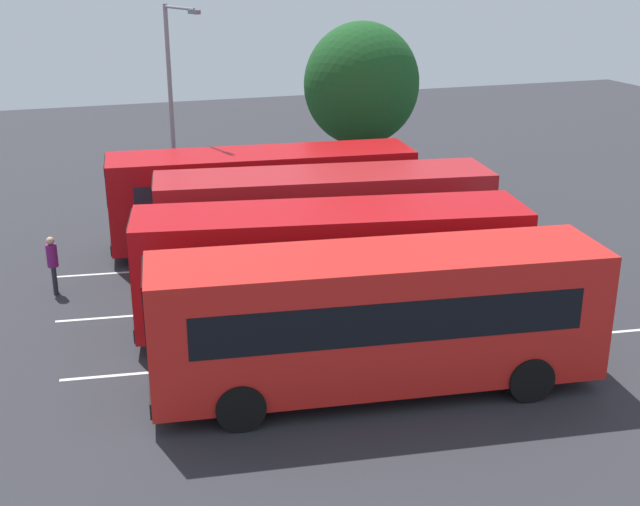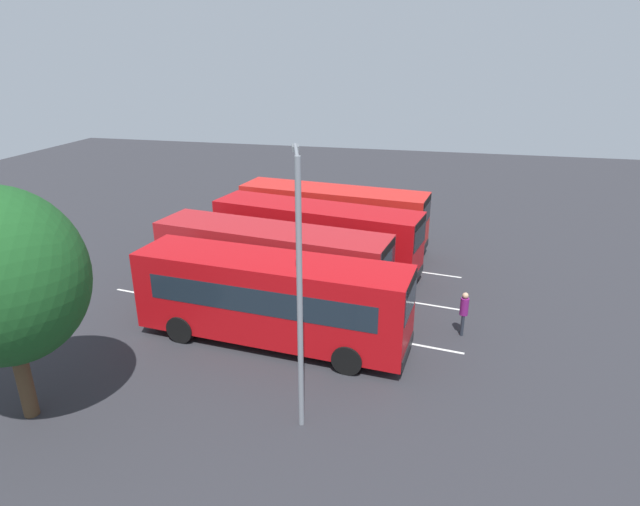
{
  "view_description": "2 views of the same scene",
  "coord_description": "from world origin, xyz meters",
  "px_view_note": "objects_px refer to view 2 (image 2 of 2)",
  "views": [
    {
      "loc": [
        7.34,
        20.9,
        9.41
      ],
      "look_at": [
        0.13,
        -0.8,
        1.23
      ],
      "focal_mm": 46.28,
      "sensor_mm": 36.0,
      "label": 1
    },
    {
      "loc": [
        6.42,
        -21.97,
        10.31
      ],
      "look_at": [
        1.41,
        -0.57,
        1.87
      ],
      "focal_mm": 29.77,
      "sensor_mm": 36.0,
      "label": 2
    }
  ],
  "objects_px": {
    "bus_center_right": "(317,236)",
    "pedestrian": "(464,310)",
    "bus_far_left": "(272,297)",
    "bus_center_left": "(272,262)",
    "bus_far_right": "(333,216)",
    "street_lamp": "(299,279)",
    "depot_tree": "(0,277)"
  },
  "relations": [
    {
      "from": "bus_far_left",
      "to": "bus_center_right",
      "type": "bearing_deg",
      "value": 95.76
    },
    {
      "from": "bus_far_left",
      "to": "bus_center_left",
      "type": "relative_size",
      "value": 1.0
    },
    {
      "from": "bus_center_right",
      "to": "depot_tree",
      "type": "height_order",
      "value": "depot_tree"
    },
    {
      "from": "bus_far_left",
      "to": "bus_far_right",
      "type": "relative_size",
      "value": 1.0
    },
    {
      "from": "bus_center_right",
      "to": "pedestrian",
      "type": "xyz_separation_m",
      "value": [
        6.95,
        -4.88,
        -0.79
      ]
    },
    {
      "from": "bus_far_right",
      "to": "street_lamp",
      "type": "bearing_deg",
      "value": -74.4
    },
    {
      "from": "bus_center_right",
      "to": "street_lamp",
      "type": "bearing_deg",
      "value": -68.63
    },
    {
      "from": "bus_center_right",
      "to": "depot_tree",
      "type": "distance_m",
      "value": 14.31
    },
    {
      "from": "bus_far_right",
      "to": "depot_tree",
      "type": "height_order",
      "value": "depot_tree"
    },
    {
      "from": "bus_center_left",
      "to": "bus_far_right",
      "type": "xyz_separation_m",
      "value": [
        1.16,
        7.23,
        0.0
      ]
    },
    {
      "from": "pedestrian",
      "to": "bus_center_left",
      "type": "bearing_deg",
      "value": -4.36
    },
    {
      "from": "bus_far_left",
      "to": "pedestrian",
      "type": "xyz_separation_m",
      "value": [
        6.93,
        2.17,
        -0.79
      ]
    },
    {
      "from": "bus_far_right",
      "to": "depot_tree",
      "type": "bearing_deg",
      "value": -102.39
    },
    {
      "from": "bus_far_right",
      "to": "depot_tree",
      "type": "distance_m",
      "value": 17.56
    },
    {
      "from": "depot_tree",
      "to": "bus_far_left",
      "type": "bearing_deg",
      "value": 44.8
    },
    {
      "from": "pedestrian",
      "to": "street_lamp",
      "type": "xyz_separation_m",
      "value": [
        -4.74,
        -6.26,
        3.51
      ]
    },
    {
      "from": "street_lamp",
      "to": "bus_far_left",
      "type": "bearing_deg",
      "value": 11.05
    },
    {
      "from": "depot_tree",
      "to": "bus_center_left",
      "type": "bearing_deg",
      "value": 62.58
    },
    {
      "from": "bus_far_right",
      "to": "depot_tree",
      "type": "xyz_separation_m",
      "value": [
        -5.88,
        -16.33,
        2.68
      ]
    },
    {
      "from": "pedestrian",
      "to": "depot_tree",
      "type": "bearing_deg",
      "value": 35.88
    },
    {
      "from": "pedestrian",
      "to": "street_lamp",
      "type": "relative_size",
      "value": 0.22
    },
    {
      "from": "bus_center_left",
      "to": "street_lamp",
      "type": "distance_m",
      "value": 8.56
    },
    {
      "from": "bus_center_left",
      "to": "street_lamp",
      "type": "relative_size",
      "value": 1.32
    },
    {
      "from": "bus_far_left",
      "to": "bus_far_right",
      "type": "xyz_separation_m",
      "value": [
        0.08,
        10.57,
        0.0
      ]
    },
    {
      "from": "bus_far_left",
      "to": "bus_center_right",
      "type": "height_order",
      "value": "same"
    },
    {
      "from": "bus_center_left",
      "to": "bus_far_right",
      "type": "bearing_deg",
      "value": 89.34
    },
    {
      "from": "bus_center_left",
      "to": "bus_far_right",
      "type": "height_order",
      "value": "same"
    },
    {
      "from": "street_lamp",
      "to": "depot_tree",
      "type": "bearing_deg",
      "value": 84.69
    },
    {
      "from": "bus_center_left",
      "to": "bus_center_right",
      "type": "distance_m",
      "value": 3.86
    },
    {
      "from": "bus_center_left",
      "to": "bus_far_right",
      "type": "distance_m",
      "value": 7.32
    },
    {
      "from": "bus_center_left",
      "to": "pedestrian",
      "type": "relative_size",
      "value": 5.87
    },
    {
      "from": "pedestrian",
      "to": "street_lamp",
      "type": "bearing_deg",
      "value": 56.8
    }
  ]
}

